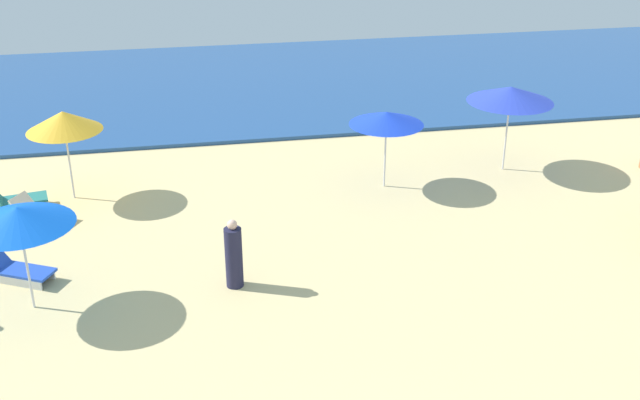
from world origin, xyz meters
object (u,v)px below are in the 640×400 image
umbrella_5 (63,121)px  lounge_chair_5_1 (18,200)px  umbrella_4 (387,118)px  umbrella_1 (511,94)px  lounge_chair_5_0 (39,212)px  beachgoer_0 (234,256)px  umbrella_0 (18,217)px  lounge_chair_0_0 (19,270)px

umbrella_5 → lounge_chair_5_1: umbrella_5 is taller
lounge_chair_5_1 → umbrella_4: bearing=-102.6°
umbrella_1 → umbrella_4: umbrella_1 is taller
umbrella_4 → umbrella_1: bearing=8.4°
umbrella_4 → lounge_chair_5_0: (-9.16, -0.50, -1.76)m
umbrella_1 → umbrella_5: (-12.19, 0.24, -0.10)m
lounge_chair_5_0 → lounge_chair_5_1: 1.00m
lounge_chair_5_0 → lounge_chair_5_1: lounge_chair_5_1 is taller
lounge_chair_5_1 → beachgoer_0: bearing=-143.8°
umbrella_4 → lounge_chair_5_1: 9.95m
umbrella_0 → beachgoer_0: bearing=1.4°
umbrella_4 → lounge_chair_5_1: size_ratio=1.48×
lounge_chair_0_0 → lounge_chair_5_0: (0.03, 2.97, -0.00)m
umbrella_0 → beachgoer_0: (4.18, 0.10, -1.37)m
lounge_chair_5_0 → beachgoer_0: bearing=-102.0°
lounge_chair_0_0 → lounge_chair_5_1: bearing=36.5°
umbrella_0 → lounge_chair_5_0: bearing=95.9°
lounge_chair_0_0 → umbrella_4: (9.19, 3.47, 1.76)m
lounge_chair_5_0 → beachgoer_0: 6.17m
umbrella_4 → beachgoer_0: size_ratio=1.37×
umbrella_1 → umbrella_5: bearing=178.9°
umbrella_1 → umbrella_0: bearing=-157.2°
umbrella_5 → lounge_chair_5_1: (-1.35, -0.52, -1.91)m
lounge_chair_0_0 → beachgoer_0: size_ratio=1.00×
lounge_chair_5_1 → lounge_chair_5_0: bearing=-151.9°
umbrella_4 → lounge_chair_5_1: (-9.79, 0.28, -1.73)m
umbrella_0 → lounge_chair_5_1: 5.39m
umbrella_0 → umbrella_5: umbrella_5 is taller
umbrella_0 → lounge_chair_5_1: bearing=102.1°
umbrella_1 → lounge_chair_5_0: umbrella_1 is taller
lounge_chair_0_0 → umbrella_1: umbrella_1 is taller
umbrella_0 → beachgoer_0: umbrella_0 is taller
lounge_chair_0_0 → lounge_chair_5_1: size_ratio=1.08×
umbrella_4 → beachgoer_0: bearing=-134.9°
umbrella_0 → umbrella_5: 5.48m
umbrella_1 → lounge_chair_5_1: (-13.54, -0.28, -2.01)m
umbrella_1 → umbrella_4: 3.80m
lounge_chair_5_0 → beachgoer_0: beachgoer_0 is taller
lounge_chair_5_1 → lounge_chair_0_0: bearing=178.2°
umbrella_5 → beachgoer_0: size_ratio=1.54×
umbrella_5 → umbrella_1: bearing=-1.1°
lounge_chair_0_0 → beachgoer_0: 4.79m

